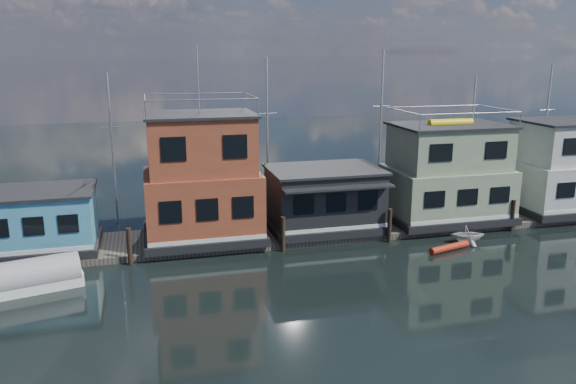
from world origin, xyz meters
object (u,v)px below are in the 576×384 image
object	(u,v)px
houseboat_dark	(324,198)
houseboat_blue	(41,220)
red_kayak	(449,247)
houseboat_red	(202,180)
tarp_runabout	(36,277)
houseboat_white	(568,168)
houseboat_green	(447,174)
dinghy_white	(468,234)

from	to	relation	value
houseboat_dark	houseboat_blue	bearing A→B (deg)	179.94
houseboat_dark	red_kayak	bearing A→B (deg)	-39.30
houseboat_red	houseboat_blue	bearing A→B (deg)	-180.00
tarp_runabout	houseboat_red	bearing A→B (deg)	14.88
houseboat_red	tarp_runabout	distance (m)	10.97
houseboat_dark	houseboat_white	distance (m)	19.03
tarp_runabout	houseboat_green	bearing A→B (deg)	-3.33
houseboat_blue	dinghy_white	distance (m)	26.18
houseboat_blue	houseboat_white	size ratio (longest dim) A/B	0.76
houseboat_red	houseboat_dark	bearing A→B (deg)	-0.14
red_kayak	houseboat_blue	bearing A→B (deg)	151.84
houseboat_blue	houseboat_red	size ratio (longest dim) A/B	0.54
houseboat_dark	dinghy_white	distance (m)	9.46
houseboat_green	dinghy_white	size ratio (longest dim) A/B	3.83
houseboat_white	red_kayak	size ratio (longest dim) A/B	2.82
houseboat_red	houseboat_dark	distance (m)	8.18
red_kayak	houseboat_dark	bearing A→B (deg)	124.95
houseboat_white	houseboat_green	bearing A→B (deg)	180.00
red_kayak	tarp_runabout	bearing A→B (deg)	163.84
houseboat_green	tarp_runabout	xyz separation A→B (m)	(-26.09, -5.09, -2.89)
houseboat_dark	houseboat_green	bearing A→B (deg)	0.12
houseboat_blue	dinghy_white	xyz separation A→B (m)	(25.79, -4.19, -1.63)
houseboat_blue	red_kayak	world-z (taller)	houseboat_blue
houseboat_red	houseboat_dark	xyz separation A→B (m)	(8.00, -0.02, -1.69)
houseboat_red	houseboat_dark	world-z (taller)	houseboat_red
red_kayak	dinghy_white	bearing A→B (deg)	13.70
houseboat_red	houseboat_dark	size ratio (longest dim) A/B	1.60
houseboat_white	tarp_runabout	world-z (taller)	houseboat_white
houseboat_blue	red_kayak	xyz separation A→B (m)	(23.90, -5.26, -1.99)
houseboat_red	dinghy_white	xyz separation A→B (m)	(16.29, -4.19, -3.53)
houseboat_red	red_kayak	world-z (taller)	houseboat_red
houseboat_white	tarp_runabout	size ratio (longest dim) A/B	1.80
houseboat_green	tarp_runabout	world-z (taller)	houseboat_green
houseboat_green	houseboat_white	world-z (taller)	houseboat_green
houseboat_red	houseboat_green	size ratio (longest dim) A/B	1.41
houseboat_dark	houseboat_green	distance (m)	9.07
houseboat_red	red_kayak	distance (m)	15.81
houseboat_red	red_kayak	xyz separation A→B (m)	(14.40, -5.26, -3.89)
houseboat_red	houseboat_white	size ratio (longest dim) A/B	1.41
houseboat_red	red_kayak	bearing A→B (deg)	-20.05
houseboat_blue	houseboat_red	distance (m)	9.69
houseboat_red	tarp_runabout	world-z (taller)	houseboat_red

